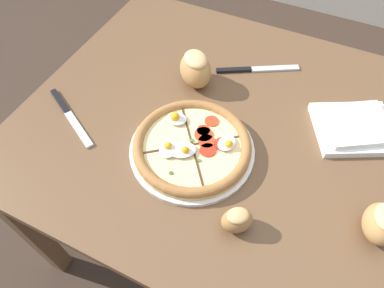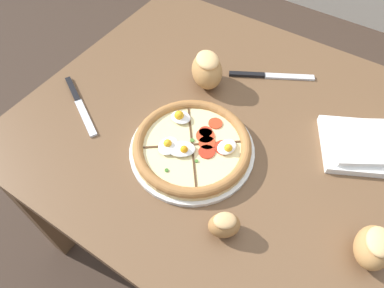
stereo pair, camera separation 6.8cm
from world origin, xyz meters
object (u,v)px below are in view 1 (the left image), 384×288
knife_main (256,69)px  knife_spare (70,116)px  bread_piece_mid (195,69)px  bread_piece_far (237,220)px  bread_piece_near (381,223)px  napkin_folded (355,127)px  dining_table (237,147)px  pizza (192,146)px

knife_main → knife_spare: size_ratio=1.04×
bread_piece_mid → knife_spare: bread_piece_mid is taller
bread_piece_mid → bread_piece_far: size_ratio=1.64×
bread_piece_near → bread_piece_mid: 0.61m
napkin_folded → bread_piece_mid: (-0.46, -0.01, 0.04)m
dining_table → knife_spare: 0.49m
bread_piece_near → bread_piece_mid: bearing=155.1°
bread_piece_mid → knife_main: 0.21m
bread_piece_far → knife_spare: 0.54m
dining_table → knife_spare: knife_spare is taller
dining_table → knife_main: 0.26m
bread_piece_near → knife_spare: bearing=-178.8°
dining_table → knife_main: size_ratio=5.10×
dining_table → bread_piece_mid: (-0.19, 0.10, 0.15)m
bread_piece_far → knife_main: 0.53m
bread_piece_mid → knife_main: (0.15, 0.13, -0.05)m
knife_spare → bread_piece_far: bearing=18.2°
pizza → bread_piece_far: bearing=-39.3°
pizza → bread_piece_mid: bread_piece_mid is taller
bread_piece_near → bread_piece_mid: (-0.55, 0.26, 0.01)m
napkin_folded → bread_piece_mid: bread_piece_mid is taller
pizza → knife_main: pizza is taller
pizza → knife_spare: (-0.36, -0.04, -0.02)m
pizza → knife_spare: pizza is taller
bread_piece_near → bread_piece_mid: bread_piece_mid is taller
bread_piece_near → dining_table: bearing=156.8°
pizza → bread_piece_mid: bearing=113.2°
bread_piece_near → knife_main: bearing=136.1°
napkin_folded → knife_main: napkin_folded is taller
bread_piece_mid → dining_table: bearing=-28.2°
dining_table → pizza: bearing=-122.9°
bread_piece_mid → bread_piece_near: bearing=-24.9°
knife_spare → dining_table: bearing=50.6°
dining_table → napkin_folded: napkin_folded is taller
dining_table → knife_spare: bearing=-158.4°
dining_table → bread_piece_near: bread_piece_near is taller
napkin_folded → dining_table: bearing=-157.8°
pizza → napkin_folded: pizza is taller
pizza → knife_main: (0.05, 0.36, -0.02)m
pizza → bread_piece_near: size_ratio=3.08×
bread_piece_far → pizza: bearing=140.7°
bread_piece_near → pizza: bearing=176.8°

